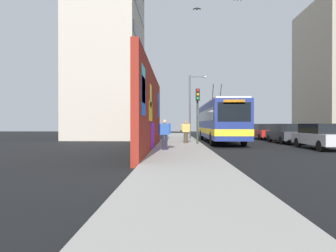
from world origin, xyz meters
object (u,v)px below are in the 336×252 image
(parked_car_dark_gray, at_px, (285,133))
(traffic_light, at_px, (198,106))
(street_lamp, at_px, (192,102))
(pedestrian_midblock, at_px, (186,130))
(city_bus, at_px, (219,121))
(parked_car_red, at_px, (263,131))
(pedestrian_near_wall, at_px, (165,132))
(parked_car_silver, at_px, (321,136))

(parked_car_dark_gray, relative_size, traffic_light, 1.10)
(parked_car_dark_gray, height_order, traffic_light, traffic_light)
(parked_car_dark_gray, xyz_separation_m, street_lamp, (5.55, 7.25, 2.97))
(parked_car_dark_gray, bearing_deg, pedestrian_midblock, 105.95)
(city_bus, bearing_deg, parked_car_red, -45.25)
(parked_car_dark_gray, xyz_separation_m, pedestrian_near_wall, (-7.87, 9.51, 0.28))
(parked_car_dark_gray, bearing_deg, parked_car_silver, 180.00)
(city_bus, distance_m, traffic_light, 4.62)
(traffic_light, bearing_deg, street_lamp, -0.68)
(pedestrian_near_wall, bearing_deg, pedestrian_midblock, -13.64)
(parked_car_dark_gray, bearing_deg, pedestrian_near_wall, 129.62)
(parked_car_silver, distance_m, pedestrian_midblock, 8.82)
(parked_car_dark_gray, distance_m, pedestrian_midblock, 8.49)
(pedestrian_midblock, height_order, traffic_light, traffic_light)
(traffic_light, bearing_deg, pedestrian_near_wall, 155.34)
(pedestrian_near_wall, xyz_separation_m, street_lamp, (13.41, -2.26, 2.69))
(pedestrian_midblock, bearing_deg, parked_car_dark_gray, -74.05)
(city_bus, bearing_deg, traffic_light, 151.60)
(city_bus, height_order, pedestrian_near_wall, city_bus)
(parked_car_dark_gray, height_order, pedestrian_near_wall, pedestrian_near_wall)
(parked_car_silver, height_order, pedestrian_near_wall, pedestrian_near_wall)
(city_bus, xyz_separation_m, parked_car_silver, (-6.47, -5.20, -1.01))
(pedestrian_midblock, bearing_deg, city_bus, -43.37)
(city_bus, xyz_separation_m, pedestrian_midblock, (-3.14, 2.96, -0.74))
(parked_car_red, height_order, pedestrian_near_wall, pedestrian_near_wall)
(parked_car_silver, bearing_deg, traffic_light, 71.24)
(parked_car_red, height_order, pedestrian_midblock, pedestrian_midblock)
(traffic_light, height_order, street_lamp, street_lamp)
(parked_car_silver, height_order, street_lamp, street_lamp)
(parked_car_silver, relative_size, traffic_light, 1.15)
(pedestrian_midblock, bearing_deg, traffic_light, -136.02)
(city_bus, xyz_separation_m, street_lamp, (4.74, 2.05, 1.96))
(city_bus, distance_m, street_lamp, 5.52)
(parked_car_red, relative_size, traffic_light, 1.24)
(parked_car_silver, relative_size, pedestrian_midblock, 2.74)
(parked_car_silver, xyz_separation_m, parked_car_red, (11.63, 0.00, 0.00))
(parked_car_red, relative_size, street_lamp, 0.76)
(parked_car_silver, distance_m, parked_car_dark_gray, 5.67)
(parked_car_dark_gray, relative_size, pedestrian_near_wall, 2.62)
(city_bus, bearing_deg, parked_car_silver, -141.22)
(pedestrian_near_wall, xyz_separation_m, pedestrian_midblock, (5.54, -1.34, -0.01))
(pedestrian_near_wall, xyz_separation_m, traffic_light, (4.69, -2.16, 1.68))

